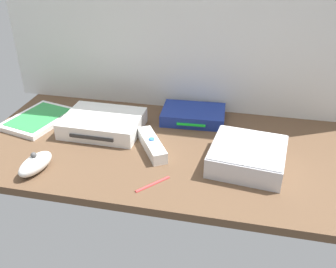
% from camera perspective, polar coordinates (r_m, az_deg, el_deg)
% --- Properties ---
extents(ground_plane, '(1.00, 0.48, 0.02)m').
position_cam_1_polar(ground_plane, '(0.98, 0.00, -2.53)').
color(ground_plane, brown).
rests_on(ground_plane, ground).
extents(back_wall, '(1.10, 0.01, 0.64)m').
position_cam_1_polar(back_wall, '(1.09, 2.92, 19.42)').
color(back_wall, silver).
rests_on(back_wall, ground).
extents(game_console, '(0.21, 0.17, 0.04)m').
position_cam_1_polar(game_console, '(1.06, -9.77, 1.61)').
color(game_console, white).
rests_on(game_console, ground_plane).
extents(mini_computer, '(0.19, 0.19, 0.05)m').
position_cam_1_polar(mini_computer, '(0.92, 11.89, -3.23)').
color(mini_computer, silver).
rests_on(mini_computer, ground_plane).
extents(game_case, '(0.18, 0.22, 0.02)m').
position_cam_1_polar(game_case, '(1.16, -18.90, 2.17)').
color(game_case, white).
rests_on(game_case, ground_plane).
extents(network_router, '(0.19, 0.13, 0.03)m').
position_cam_1_polar(network_router, '(1.10, 3.84, 2.89)').
color(network_router, navy).
rests_on(network_router, ground_plane).
extents(remote_wand, '(0.11, 0.15, 0.03)m').
position_cam_1_polar(remote_wand, '(0.96, -2.46, -1.64)').
color(remote_wand, white).
rests_on(remote_wand, ground_plane).
extents(remote_nunchuk, '(0.07, 0.11, 0.05)m').
position_cam_1_polar(remote_nunchuk, '(0.93, -19.34, -4.25)').
color(remote_nunchuk, white).
rests_on(remote_nunchuk, ground_plane).
extents(stylus_pen, '(0.06, 0.07, 0.01)m').
position_cam_1_polar(stylus_pen, '(0.85, -2.29, -7.43)').
color(stylus_pen, red).
rests_on(stylus_pen, ground_plane).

